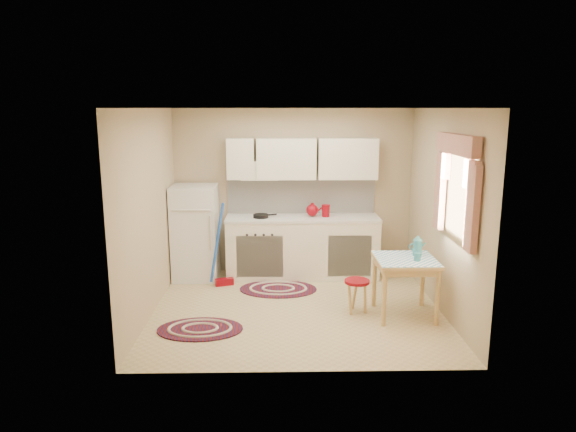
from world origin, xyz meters
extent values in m
plane|color=#C9B580|center=(0.00, 0.00, 0.00)|extent=(3.60, 3.60, 0.00)
cube|color=silver|center=(0.00, 0.00, 2.50)|extent=(3.60, 3.20, 0.04)
cube|color=tan|center=(0.00, 1.60, 1.25)|extent=(3.60, 0.04, 2.50)
cube|color=tan|center=(0.00, -1.60, 1.25)|extent=(3.60, 0.04, 2.50)
cube|color=tan|center=(-1.80, 0.00, 1.25)|extent=(0.04, 3.20, 2.50)
cube|color=tan|center=(1.80, 0.00, 1.25)|extent=(0.04, 3.20, 2.50)
cube|color=white|center=(0.12, 1.59, 1.20)|extent=(2.25, 0.03, 0.55)
cube|color=white|center=(0.12, 1.44, 1.77)|extent=(2.25, 0.33, 0.60)
cube|color=white|center=(1.78, -0.55, 1.55)|extent=(0.04, 0.85, 0.95)
cube|color=white|center=(-1.46, 1.25, 0.70)|extent=(0.65, 0.60, 1.40)
cube|color=white|center=(0.13, 1.30, 0.44)|extent=(2.25, 0.60, 0.88)
cube|color=silver|center=(0.13, 1.30, 0.90)|extent=(2.27, 0.62, 0.04)
cylinder|color=black|center=(-0.49, 1.25, 0.94)|extent=(0.29, 0.29, 0.05)
cylinder|color=maroon|center=(0.48, 1.30, 1.00)|extent=(0.13, 0.13, 0.16)
cube|color=#E1B970|center=(1.30, -0.24, 0.36)|extent=(0.72, 0.72, 0.72)
cylinder|color=maroon|center=(0.74, -0.13, 0.21)|extent=(0.33, 0.33, 0.42)
cylinder|color=teal|center=(1.42, -0.34, 0.77)|extent=(0.10, 0.10, 0.10)
camera|label=1|loc=(-0.24, -6.14, 2.50)|focal=32.00mm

